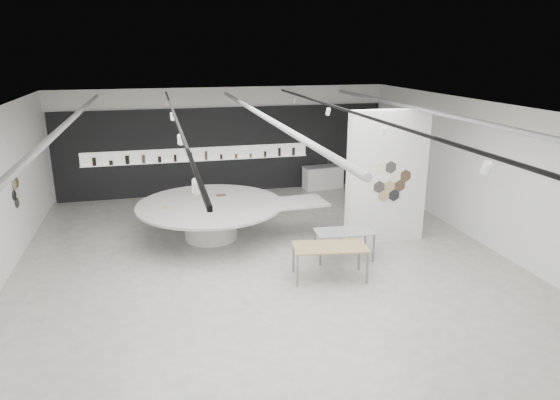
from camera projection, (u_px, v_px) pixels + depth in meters
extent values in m
cube|color=#AFAEA5|center=(268.00, 268.00, 12.14)|extent=(12.00, 14.00, 0.01)
cube|color=silver|center=(267.00, 110.00, 11.02)|extent=(12.00, 14.00, 0.01)
cube|color=white|center=(225.00, 141.00, 18.08)|extent=(12.00, 0.01, 3.80)
cube|color=white|center=(419.00, 377.00, 5.08)|extent=(12.00, 0.01, 3.80)
cube|color=white|center=(492.00, 177.00, 12.98)|extent=(0.01, 14.00, 3.80)
cylinder|color=#939396|center=(69.00, 122.00, 10.56)|extent=(0.12, 12.00, 0.12)
cylinder|color=#939396|center=(262.00, 115.00, 11.54)|extent=(0.12, 12.00, 0.12)
cylinder|color=#939396|center=(426.00, 110.00, 12.52)|extent=(0.12, 12.00, 0.12)
cube|color=black|center=(175.00, 118.00, 10.59)|extent=(0.05, 13.00, 0.06)
cylinder|color=white|center=(197.00, 186.00, 6.00)|extent=(0.11, 0.18, 0.21)
cylinder|color=white|center=(181.00, 140.00, 9.06)|extent=(0.11, 0.18, 0.21)
cylinder|color=white|center=(173.00, 116.00, 12.12)|extent=(0.11, 0.18, 0.21)
cylinder|color=white|center=(168.00, 103.00, 15.19)|extent=(0.11, 0.18, 0.21)
cube|color=black|center=(351.00, 112.00, 11.52)|extent=(0.05, 13.00, 0.06)
cylinder|color=white|center=(486.00, 168.00, 6.93)|extent=(0.11, 0.18, 0.21)
cylinder|color=white|center=(383.00, 131.00, 10.00)|extent=(0.11, 0.18, 0.21)
cylinder|color=white|center=(328.00, 112.00, 13.06)|extent=(0.11, 0.18, 0.21)
cylinder|color=white|center=(294.00, 100.00, 16.12)|extent=(0.11, 0.18, 0.21)
cylinder|color=black|center=(17.00, 203.00, 12.67)|extent=(0.03, 0.28, 0.28)
cylinder|color=white|center=(20.00, 200.00, 12.91)|extent=(0.03, 0.28, 0.28)
cylinder|color=white|center=(17.00, 193.00, 12.72)|extent=(0.03, 0.28, 0.28)
cylinder|color=black|center=(15.00, 195.00, 12.48)|extent=(0.03, 0.28, 0.28)
cylinder|color=tan|center=(14.00, 185.00, 12.53)|extent=(0.03, 0.28, 0.28)
cylinder|color=#4D3B26|center=(17.00, 183.00, 12.77)|extent=(0.03, 0.28, 0.28)
cube|color=black|center=(226.00, 150.00, 18.12)|extent=(11.80, 0.10, 3.10)
cube|color=white|center=(198.00, 154.00, 17.84)|extent=(8.00, 0.06, 0.46)
cube|color=white|center=(199.00, 161.00, 17.85)|extent=(8.00, 0.18, 0.02)
cylinder|color=black|center=(94.00, 162.00, 16.98)|extent=(0.13, 0.13, 0.29)
cylinder|color=black|center=(111.00, 163.00, 17.13)|extent=(0.13, 0.13, 0.15)
cylinder|color=black|center=(127.00, 160.00, 17.23)|extent=(0.14, 0.14, 0.30)
cylinder|color=brown|center=(144.00, 159.00, 17.36)|extent=(0.12, 0.12, 0.29)
cylinder|color=black|center=(160.00, 159.00, 17.50)|extent=(0.12, 0.12, 0.21)
cylinder|color=black|center=(175.00, 158.00, 17.62)|extent=(0.10, 0.10, 0.25)
cylinder|color=brown|center=(191.00, 157.00, 17.74)|extent=(0.12, 0.12, 0.30)
cylinder|color=brown|center=(206.00, 156.00, 17.87)|extent=(0.10, 0.10, 0.31)
cylinder|color=black|center=(221.00, 157.00, 18.01)|extent=(0.09, 0.09, 0.17)
cylinder|color=brown|center=(236.00, 156.00, 18.14)|extent=(0.10, 0.10, 0.16)
cylinder|color=brown|center=(251.00, 155.00, 18.27)|extent=(0.09, 0.09, 0.15)
cylinder|color=black|center=(265.00, 154.00, 18.39)|extent=(0.09, 0.09, 0.21)
cylinder|color=black|center=(279.00, 152.00, 18.50)|extent=(0.11, 0.11, 0.31)
cylinder|color=black|center=(294.00, 151.00, 18.63)|extent=(0.11, 0.11, 0.29)
cube|color=white|center=(387.00, 177.00, 13.35)|extent=(2.20, 0.35, 3.60)
cylinder|color=tan|center=(389.00, 186.00, 13.23)|extent=(0.34, 0.03, 0.34)
cylinder|color=#4D3B26|center=(400.00, 186.00, 13.30)|extent=(0.34, 0.03, 0.34)
cylinder|color=black|center=(379.00, 187.00, 13.16)|extent=(0.34, 0.03, 0.34)
cylinder|color=white|center=(395.00, 176.00, 13.19)|extent=(0.34, 0.03, 0.34)
cylinder|color=white|center=(385.00, 177.00, 13.12)|extent=(0.34, 0.03, 0.34)
cylinder|color=black|center=(394.00, 195.00, 13.34)|extent=(0.34, 0.03, 0.34)
cylinder|color=tan|center=(384.00, 196.00, 13.28)|extent=(0.34, 0.03, 0.34)
cylinder|color=#4D3B26|center=(405.00, 176.00, 13.26)|extent=(0.34, 0.03, 0.34)
cylinder|color=black|center=(391.00, 167.00, 13.08)|extent=(0.34, 0.03, 0.34)
cylinder|color=white|center=(380.00, 168.00, 13.01)|extent=(0.34, 0.03, 0.34)
cylinder|color=white|center=(211.00, 222.00, 13.88)|extent=(1.56, 1.56, 0.95)
cylinder|color=#B2AFA8|center=(210.00, 205.00, 13.73)|extent=(4.32, 4.32, 0.07)
cube|color=#B2AFA8|center=(293.00, 203.00, 13.89)|extent=(1.87, 1.25, 0.06)
cube|color=tan|center=(169.00, 207.00, 13.38)|extent=(0.29, 0.22, 0.01)
cube|color=#4D3B26|center=(221.00, 195.00, 14.46)|extent=(0.29, 0.22, 0.01)
cube|color=#A08152|center=(330.00, 247.00, 11.38)|extent=(1.78, 1.08, 0.03)
cube|color=slate|center=(297.00, 271.00, 11.07)|extent=(0.05, 0.05, 0.75)
cube|color=slate|center=(293.00, 257.00, 11.78)|extent=(0.05, 0.05, 0.75)
cube|color=slate|center=(367.00, 268.00, 11.20)|extent=(0.05, 0.05, 0.75)
cube|color=slate|center=(359.00, 255.00, 11.92)|extent=(0.05, 0.05, 0.75)
cube|color=gray|center=(344.00, 232.00, 12.45)|extent=(1.49, 0.84, 0.03)
cube|color=slate|center=(320.00, 252.00, 12.15)|extent=(0.04, 0.04, 0.71)
cube|color=slate|center=(315.00, 242.00, 12.75)|extent=(0.04, 0.04, 0.71)
cube|color=slate|center=(374.00, 249.00, 12.36)|extent=(0.04, 0.04, 0.71)
cube|color=slate|center=(365.00, 239.00, 12.96)|extent=(0.04, 0.04, 0.71)
cube|color=white|center=(323.00, 178.00, 18.88)|extent=(1.54, 0.73, 0.83)
cube|color=gray|center=(323.00, 166.00, 18.76)|extent=(1.58, 0.77, 0.03)
cylinder|color=silver|center=(328.00, 160.00, 18.93)|extent=(0.02, 0.02, 0.33)
cylinder|color=silver|center=(327.00, 157.00, 18.85)|extent=(0.15, 0.04, 0.02)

